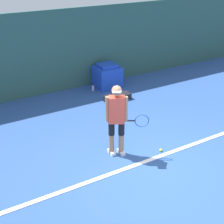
# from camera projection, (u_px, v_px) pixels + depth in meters

# --- Properties ---
(ground_plane) EXTENTS (24.00, 24.00, 0.00)m
(ground_plane) POSITION_uv_depth(u_px,v_px,m) (156.00, 171.00, 6.62)
(ground_plane) COLOR #2D5193
(back_wall) EXTENTS (24.00, 0.10, 2.63)m
(back_wall) POSITION_uv_depth(u_px,v_px,m) (62.00, 51.00, 9.97)
(back_wall) COLOR #2D564C
(back_wall) RESTS_ON ground_plane
(court_baseline) EXTENTS (21.60, 0.10, 0.01)m
(court_baseline) POSITION_uv_depth(u_px,v_px,m) (145.00, 162.00, 6.92)
(court_baseline) COLOR white
(court_baseline) RESTS_ON ground_plane
(tennis_player) EXTENTS (0.84, 0.53, 1.69)m
(tennis_player) POSITION_uv_depth(u_px,v_px,m) (117.00, 118.00, 6.78)
(tennis_player) COLOR #A37556
(tennis_player) RESTS_ON ground_plane
(tennis_ball) EXTENTS (0.07, 0.07, 0.07)m
(tennis_ball) POSITION_uv_depth(u_px,v_px,m) (161.00, 150.00, 7.27)
(tennis_ball) COLOR #D1E533
(tennis_ball) RESTS_ON ground_plane
(covered_chair) EXTENTS (0.83, 0.77, 0.81)m
(covered_chair) POSITION_uv_depth(u_px,v_px,m) (107.00, 76.00, 10.61)
(covered_chair) COLOR blue
(covered_chair) RESTS_ON ground_plane
(equipment_bag) EXTENTS (0.86, 0.32, 0.18)m
(equipment_bag) POSITION_uv_depth(u_px,v_px,m) (117.00, 97.00, 9.75)
(equipment_bag) COLOR black
(equipment_bag) RESTS_ON ground_plane
(water_bottle) EXTENTS (0.07, 0.07, 0.21)m
(water_bottle) POSITION_uv_depth(u_px,v_px,m) (93.00, 88.00, 10.40)
(water_bottle) COLOR white
(water_bottle) RESTS_ON ground_plane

